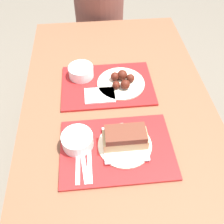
% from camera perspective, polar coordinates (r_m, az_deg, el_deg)
% --- Properties ---
extents(ground_plane, '(12.00, 12.00, 0.00)m').
position_cam_1_polar(ground_plane, '(1.80, 1.04, -15.87)').
color(ground_plane, '#706656').
extents(picnic_table, '(0.89, 1.58, 0.77)m').
position_cam_1_polar(picnic_table, '(1.22, 1.48, -2.42)').
color(picnic_table, brown).
rests_on(picnic_table, ground_plane).
extents(picnic_bench_far, '(0.85, 0.28, 0.47)m').
position_cam_1_polar(picnic_bench_far, '(2.16, -1.82, 14.15)').
color(picnic_bench_far, brown).
rests_on(picnic_bench_far, ground_plane).
extents(tray_near, '(0.45, 0.31, 0.01)m').
position_cam_1_polar(tray_near, '(1.01, 1.10, -8.45)').
color(tray_near, red).
rests_on(tray_near, picnic_table).
extents(tray_far, '(0.45, 0.31, 0.01)m').
position_cam_1_polar(tray_far, '(1.25, -1.06, 6.16)').
color(tray_far, red).
rests_on(tray_far, picnic_table).
extents(bowl_coleslaw_near, '(0.12, 0.12, 0.06)m').
position_cam_1_polar(bowl_coleslaw_near, '(1.00, -7.91, -6.34)').
color(bowl_coleslaw_near, white).
rests_on(bowl_coleslaw_near, tray_near).
extents(brisket_sandwich_plate, '(0.22, 0.22, 0.09)m').
position_cam_1_polar(brisket_sandwich_plate, '(0.98, 2.86, -6.45)').
color(brisket_sandwich_plate, beige).
rests_on(brisket_sandwich_plate, tray_near).
extents(plastic_fork_near, '(0.03, 0.17, 0.00)m').
position_cam_1_polar(plastic_fork_near, '(0.97, -6.47, -11.62)').
color(plastic_fork_near, white).
rests_on(plastic_fork_near, tray_near).
extents(plastic_knife_near, '(0.02, 0.17, 0.00)m').
position_cam_1_polar(plastic_knife_near, '(0.97, -5.15, -11.54)').
color(plastic_knife_near, white).
rests_on(plastic_knife_near, tray_near).
extents(plastic_spoon_near, '(0.02, 0.17, 0.00)m').
position_cam_1_polar(plastic_spoon_near, '(0.97, -7.79, -11.70)').
color(plastic_spoon_near, white).
rests_on(plastic_spoon_near, tray_near).
extents(bowl_coleslaw_far, '(0.12, 0.12, 0.06)m').
position_cam_1_polar(bowl_coleslaw_far, '(1.28, -7.10, 9.27)').
color(bowl_coleslaw_far, white).
rests_on(bowl_coleslaw_far, tray_far).
extents(wings_plate_far, '(0.24, 0.24, 0.06)m').
position_cam_1_polar(wings_plate_far, '(1.24, 2.17, 7.04)').
color(wings_plate_far, beige).
rests_on(wings_plate_far, tray_far).
extents(napkin_far, '(0.14, 0.10, 0.01)m').
position_cam_1_polar(napkin_far, '(1.19, -2.80, 3.83)').
color(napkin_far, white).
rests_on(napkin_far, tray_far).
extents(person_seated_across, '(0.36, 0.36, 0.66)m').
position_cam_1_polar(person_seated_across, '(1.98, -2.95, 22.27)').
color(person_seated_across, brown).
rests_on(person_seated_across, picnic_bench_far).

